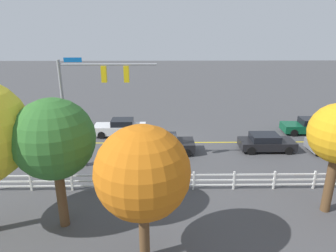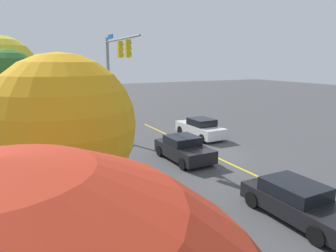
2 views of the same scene
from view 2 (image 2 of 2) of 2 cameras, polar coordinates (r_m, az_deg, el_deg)
name	(u,v)px [view 2 (image 2 of 2)]	position (r m, az deg, el deg)	size (l,w,h in m)	color
ground_plane	(208,154)	(18.85, 7.59, -5.18)	(120.00, 120.00, 0.00)	#444447
lane_center_stripe	(254,175)	(15.92, 15.91, -8.82)	(28.00, 0.16, 0.01)	gold
signal_assembly	(116,69)	(20.33, -9.90, 10.57)	(6.10, 0.38, 7.32)	gray
car_1	(184,149)	(17.34, 2.99, -4.32)	(3.96, 2.03, 1.38)	black
car_3	(200,128)	(22.60, 6.11, -0.42)	(4.44, 1.86, 1.45)	silver
car_4	(297,201)	(12.08, 23.25, -12.95)	(4.14, 1.87, 1.31)	black
pedestrian	(116,129)	(21.48, -9.84, -0.55)	(0.44, 0.32, 1.69)	#3F3F42
white_rail_fence	(103,183)	(13.07, -12.15, -10.49)	(26.10, 0.10, 1.15)	white
tree_0	(64,130)	(6.42, -19.17, -0.71)	(2.92, 2.92, 5.74)	brown
tree_1	(9,82)	(19.46, -27.93, 7.34)	(3.62, 3.62, 6.27)	brown
tree_4	(1,72)	(22.67, -29.00, 8.91)	(4.66, 4.66, 7.24)	brown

